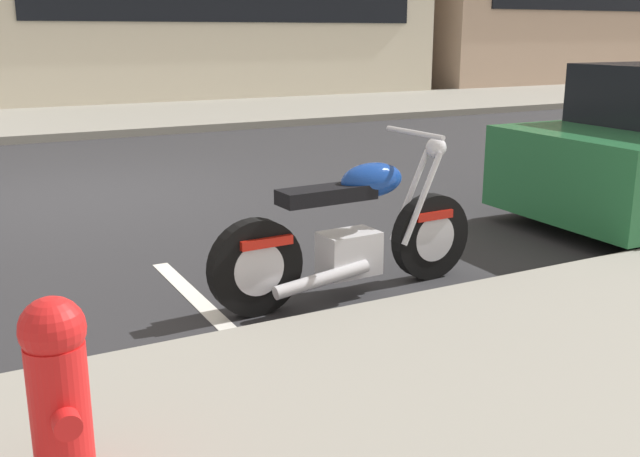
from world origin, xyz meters
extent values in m
plane|color=#28282B|center=(0.00, 0.00, 0.00)|extent=(260.00, 260.00, 0.00)
cube|color=gray|center=(12.00, 7.05, 0.07)|extent=(120.00, 5.00, 0.14)
cube|color=silver|center=(0.00, -3.95, 0.00)|extent=(0.12, 2.20, 0.01)
cylinder|color=black|center=(1.69, -4.11, 0.32)|extent=(0.64, 0.14, 0.64)
cylinder|color=silver|center=(1.69, -4.11, 0.32)|extent=(0.36, 0.14, 0.35)
cylinder|color=black|center=(0.26, -4.18, 0.32)|extent=(0.64, 0.14, 0.64)
cylinder|color=silver|center=(0.26, -4.18, 0.32)|extent=(0.36, 0.14, 0.35)
cube|color=silver|center=(0.98, -4.15, 0.30)|extent=(0.41, 0.28, 0.30)
cube|color=black|center=(0.80, -4.16, 0.74)|extent=(0.69, 0.25, 0.10)
ellipsoid|color=navy|center=(1.16, -4.14, 0.80)|extent=(0.49, 0.26, 0.24)
cube|color=#B7190F|center=(0.31, -4.18, 0.49)|extent=(0.37, 0.20, 0.06)
cube|color=#B7190F|center=(1.67, -4.11, 0.49)|extent=(0.33, 0.18, 0.06)
cylinder|color=silver|center=(1.54, -4.05, 0.63)|extent=(0.34, 0.06, 0.65)
cylinder|color=silver|center=(1.55, -4.19, 0.63)|extent=(0.34, 0.06, 0.65)
cylinder|color=silver|center=(1.51, -4.12, 1.10)|extent=(0.07, 0.62, 0.04)
sphere|color=silver|center=(1.71, -4.11, 0.98)|extent=(0.15, 0.15, 0.15)
cylinder|color=silver|center=(0.68, -4.30, 0.21)|extent=(0.71, 0.12, 0.16)
cylinder|color=black|center=(3.90, -3.00, 0.31)|extent=(0.63, 0.24, 0.62)
cylinder|color=red|center=(-1.18, -5.73, 0.42)|extent=(0.22, 0.22, 0.55)
sphere|color=red|center=(-1.18, -5.73, 0.75)|extent=(0.24, 0.24, 0.24)
cylinder|color=red|center=(-1.18, -5.59, 0.44)|extent=(0.10, 0.08, 0.10)
cylinder|color=red|center=(-1.18, -5.87, 0.44)|extent=(0.10, 0.08, 0.10)
camera|label=1|loc=(-1.48, -8.33, 1.78)|focal=41.15mm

